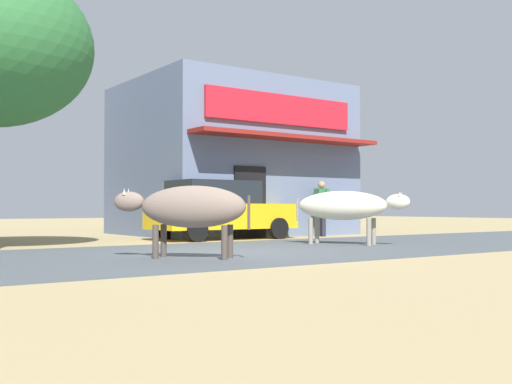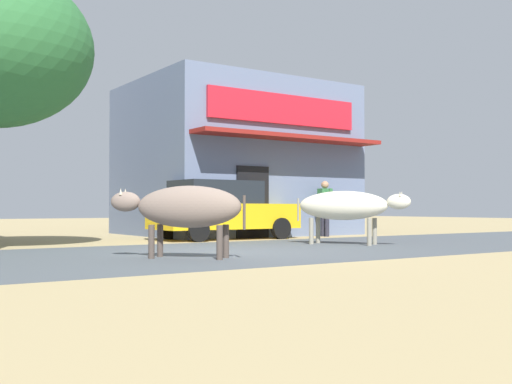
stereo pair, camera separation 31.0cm
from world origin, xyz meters
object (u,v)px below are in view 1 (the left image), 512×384
at_px(parked_hatchback_car, 220,209).
at_px(cow_far_dark, 344,206).
at_px(pedestrian_by_shop, 322,204).
at_px(cow_near_brown, 189,207).

xyz_separation_m(parked_hatchback_car, cow_far_dark, (1.20, -3.79, 0.09)).
bearing_deg(cow_far_dark, pedestrian_by_shop, 56.39).
xyz_separation_m(parked_hatchback_car, cow_near_brown, (-3.92, -5.26, 0.05)).
bearing_deg(cow_far_dark, cow_near_brown, -163.98).
bearing_deg(pedestrian_by_shop, parked_hatchback_car, 174.32).
bearing_deg(parked_hatchback_car, cow_near_brown, -126.69).
distance_m(cow_near_brown, pedestrian_by_shop, 8.88).
bearing_deg(cow_near_brown, cow_far_dark, 16.02).
height_order(cow_near_brown, cow_far_dark, cow_far_dark).
relative_size(parked_hatchback_car, pedestrian_by_shop, 2.42).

